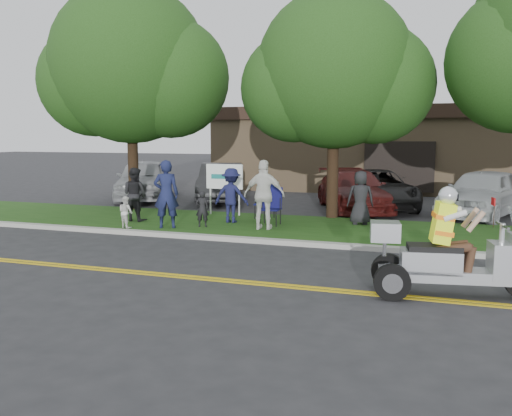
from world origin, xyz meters
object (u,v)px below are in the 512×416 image
(lawn_chair_b, at_px, (271,204))
(parked_car_far_left, at_px, (143,179))
(parked_car_right, at_px, (354,190))
(spectator_adult_left, at_px, (166,194))
(parked_car_far_right, at_px, (483,193))
(parked_car_mid, at_px, (376,189))
(spectator_adult_right, at_px, (264,195))
(lawn_chair_a, at_px, (266,199))
(parked_car_left, at_px, (221,182))
(trike_scooter, at_px, (447,258))
(spectator_adult_mid, at_px, (135,194))

(lawn_chair_b, distance_m, parked_car_far_left, 8.62)
(lawn_chair_b, xyz_separation_m, parked_car_right, (1.70, 4.56, 0.01))
(lawn_chair_b, height_order, spectator_adult_left, spectator_adult_left)
(parked_car_far_right, bearing_deg, spectator_adult_left, -125.30)
(spectator_adult_left, height_order, parked_car_mid, spectator_adult_left)
(spectator_adult_right, bearing_deg, parked_car_right, -113.96)
(lawn_chair_a, distance_m, lawn_chair_b, 1.24)
(parked_car_left, xyz_separation_m, parked_car_far_right, (9.75, -1.29, 0.03))
(lawn_chair_b, height_order, spectator_adult_right, spectator_adult_right)
(lawn_chair_b, relative_size, spectator_adult_right, 0.56)
(spectator_adult_left, height_order, parked_car_far_right, spectator_adult_left)
(trike_scooter, relative_size, spectator_adult_left, 1.49)
(spectator_adult_left, relative_size, parked_car_left, 0.41)
(lawn_chair_a, bearing_deg, parked_car_right, 56.69)
(spectator_adult_right, xyz_separation_m, parked_car_right, (1.66, 5.38, -0.35))
(lawn_chair_a, relative_size, spectator_adult_right, 0.55)
(spectator_adult_mid, height_order, parked_car_far_left, spectator_adult_mid)
(lawn_chair_a, xyz_separation_m, spectator_adult_mid, (-3.57, -1.80, 0.21))
(spectator_adult_right, distance_m, parked_car_left, 7.40)
(trike_scooter, xyz_separation_m, lawn_chair_b, (-4.74, 5.47, 0.06))
(spectator_adult_mid, bearing_deg, lawn_chair_b, -161.45)
(spectator_adult_right, distance_m, parked_car_far_left, 9.15)
(parked_car_mid, relative_size, parked_car_right, 1.03)
(parked_car_right, bearing_deg, lawn_chair_b, -132.56)
(trike_scooter, height_order, lawn_chair_a, trike_scooter)
(trike_scooter, distance_m, parked_car_far_right, 9.74)
(lawn_chair_b, xyz_separation_m, spectator_adult_left, (-2.61, -1.48, 0.35))
(spectator_adult_right, bearing_deg, parked_car_left, -65.45)
(spectator_adult_left, xyz_separation_m, spectator_adult_right, (2.65, 0.65, 0.01))
(lawn_chair_a, height_order, parked_car_far_left, parked_car_far_left)
(spectator_adult_left, bearing_deg, parked_car_right, -148.36)
(trike_scooter, distance_m, spectator_adult_right, 6.62)
(lawn_chair_a, relative_size, spectator_adult_left, 0.56)
(trike_scooter, bearing_deg, parked_car_far_left, 129.38)
(spectator_adult_right, height_order, parked_car_far_right, spectator_adult_right)
(spectator_adult_left, xyz_separation_m, spectator_adult_mid, (-1.49, 0.80, -0.14))
(parked_car_left, xyz_separation_m, parked_car_right, (5.51, -0.92, -0.05))
(lawn_chair_a, distance_m, parked_car_far_right, 7.17)
(spectator_adult_mid, relative_size, parked_car_far_right, 0.34)
(trike_scooter, bearing_deg, lawn_chair_a, 119.37)
(parked_car_far_right, bearing_deg, parked_car_far_left, -162.07)
(trike_scooter, distance_m, spectator_adult_mid, 10.06)
(spectator_adult_mid, height_order, parked_car_far_right, spectator_adult_mid)
(lawn_chair_a, distance_m, parked_car_mid, 5.07)
(parked_car_left, height_order, parked_car_mid, parked_car_left)
(parked_car_far_left, bearing_deg, lawn_chair_a, -54.15)
(spectator_adult_right, bearing_deg, parked_car_mid, -118.04)
(lawn_chair_b, height_order, parked_car_far_left, parked_car_far_left)
(trike_scooter, bearing_deg, parked_car_left, 118.71)
(spectator_adult_left, bearing_deg, parked_car_far_right, -169.29)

